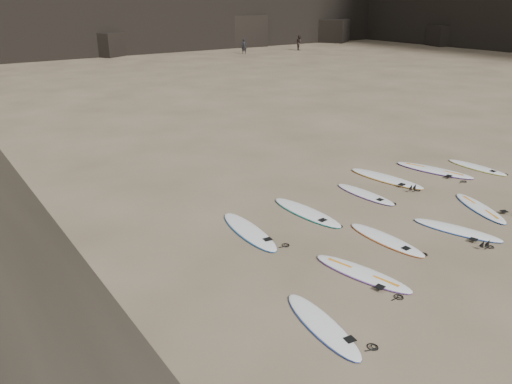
% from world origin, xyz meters
% --- Properties ---
extents(ground, '(240.00, 240.00, 0.00)m').
position_xyz_m(ground, '(0.00, 0.00, 0.00)').
color(ground, '#897559').
rests_on(ground, ground).
extents(surfboard_0, '(0.87, 2.37, 0.08)m').
position_xyz_m(surfboard_0, '(-4.12, -1.24, 0.04)').
color(surfboard_0, white).
rests_on(surfboard_0, ground).
extents(surfboard_1, '(1.12, 2.49, 0.09)m').
position_xyz_m(surfboard_1, '(-2.12, -0.35, 0.04)').
color(surfboard_1, white).
rests_on(surfboard_1, ground).
extents(surfboard_2, '(0.63, 2.34, 0.08)m').
position_xyz_m(surfboard_2, '(-0.40, 0.47, 0.04)').
color(surfboard_2, white).
rests_on(surfboard_2, ground).
extents(surfboard_3, '(1.25, 2.38, 0.08)m').
position_xyz_m(surfboard_3, '(1.57, -0.24, 0.04)').
color(surfboard_3, white).
rests_on(surfboard_3, ground).
extents(surfboard_4, '(1.44, 2.32, 0.08)m').
position_xyz_m(surfboard_4, '(3.42, 0.26, 0.04)').
color(surfboard_4, white).
rests_on(surfboard_4, ground).
extents(surfboard_5, '(0.89, 2.68, 0.09)m').
position_xyz_m(surfboard_5, '(-2.99, 2.86, 0.05)').
color(surfboard_5, white).
rests_on(surfboard_5, ground).
extents(surfboard_6, '(0.79, 2.66, 0.09)m').
position_xyz_m(surfboard_6, '(-0.95, 2.93, 0.05)').
color(surfboard_6, white).
rests_on(surfboard_6, ground).
extents(surfboard_7, '(0.63, 2.28, 0.08)m').
position_xyz_m(surfboard_7, '(1.47, 2.96, 0.04)').
color(surfboard_7, white).
rests_on(surfboard_7, ground).
extents(surfboard_8, '(1.10, 2.86, 0.10)m').
position_xyz_m(surfboard_8, '(3.10, 3.55, 0.05)').
color(surfboard_8, white).
rests_on(surfboard_8, ground).
extents(surfboard_9, '(1.38, 2.86, 0.10)m').
position_xyz_m(surfboard_9, '(5.16, 3.15, 0.05)').
color(surfboard_9, white).
rests_on(surfboard_9, ground).
extents(surfboard_10, '(0.60, 2.26, 0.08)m').
position_xyz_m(surfboard_10, '(6.71, 2.47, 0.04)').
color(surfboard_10, white).
rests_on(surfboard_10, ground).
extents(person_a, '(0.67, 0.65, 1.55)m').
position_xyz_m(person_a, '(20.71, 38.58, 0.77)').
color(person_a, black).
rests_on(person_a, ground).
extents(person_b, '(0.90, 0.97, 1.61)m').
position_xyz_m(person_b, '(27.86, 38.09, 0.81)').
color(person_b, black).
rests_on(person_b, ground).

